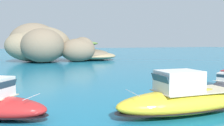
% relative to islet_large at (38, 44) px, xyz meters
% --- Properties ---
extents(islet_large, '(22.06, 23.63, 10.21)m').
position_rel_islet_large_xyz_m(islet_large, '(0.00, 0.00, 0.00)').
color(islet_large, '#84755B').
rests_on(islet_large, ground).
extents(islet_small, '(18.92, 19.28, 6.54)m').
position_rel_islet_large_xyz_m(islet_small, '(12.62, -1.12, -2.29)').
color(islet_small, '#756651').
rests_on(islet_small, ground).
extents(motorboat_yellow, '(10.80, 3.83, 3.13)m').
position_rel_islet_large_xyz_m(motorboat_yellow, '(4.31, -52.75, -3.59)').
color(motorboat_yellow, yellow).
rests_on(motorboat_yellow, ground).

